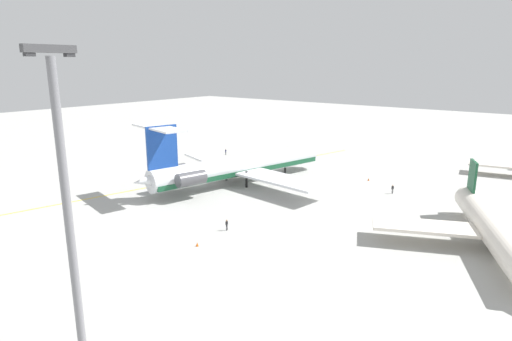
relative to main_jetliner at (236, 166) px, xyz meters
name	(u,v)px	position (x,y,z in m)	size (l,w,h in m)	color
ground	(226,171)	(-6.57, -8.79, -3.80)	(354.58, 354.58, 0.00)	#ADADA8
main_jetliner	(236,166)	(0.00, 0.00, 0.00)	(47.42, 42.31, 13.93)	silver
airliner_mid_left	(494,232)	(4.53, 49.53, -0.97)	(30.56, 30.83, 9.61)	silver
ground_crew_near_nose	(226,151)	(-20.73, -21.65, -2.71)	(0.43, 0.27, 1.72)	black
ground_crew_near_tail	(227,224)	(21.10, 16.14, -2.70)	(0.42, 0.28, 1.73)	black
ground_crew_portside	(393,188)	(-13.40, 28.94, -2.66)	(0.29, 0.41, 1.80)	black
safety_cone_nose	(369,179)	(-19.67, 21.25, -3.53)	(0.40, 0.40, 0.55)	#EA590F
safety_cone_wingtip	(197,244)	(28.03, 16.79, -3.53)	(0.40, 0.40, 0.55)	#EA590F
taxiway_centreline	(210,176)	(-1.31, -9.06, -3.80)	(94.73, 0.36, 0.01)	gold
light_mast	(66,199)	(50.43, 25.46, 10.50)	(4.00, 0.70, 26.17)	slate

